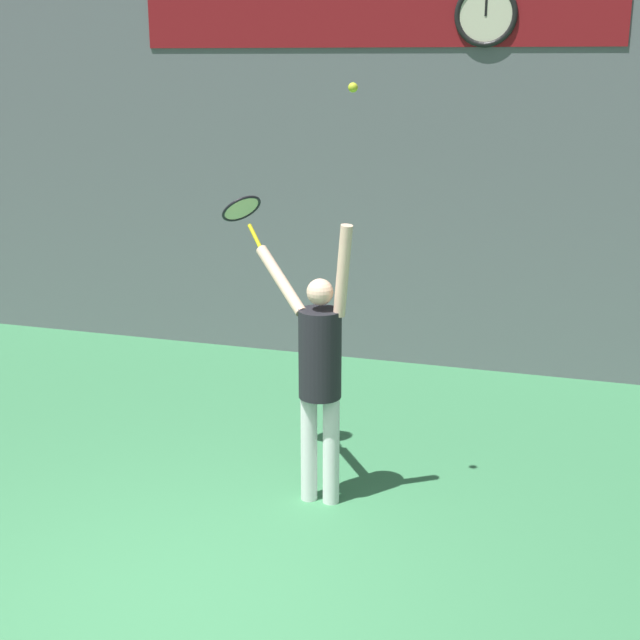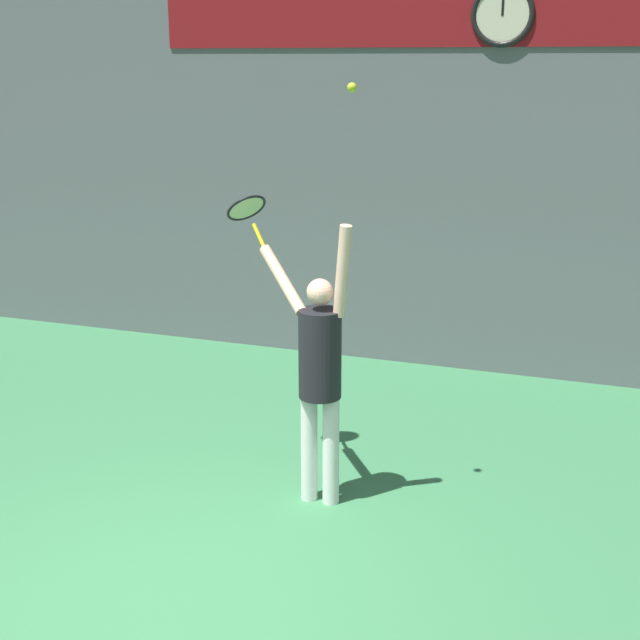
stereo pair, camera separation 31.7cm
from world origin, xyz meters
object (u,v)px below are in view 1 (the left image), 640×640
tennis_racket (242,211)px  tennis_ball (353,87)px  scoreboard_clock (486,15)px  tennis_player (319,366)px

tennis_racket → tennis_ball: size_ratio=6.62×
scoreboard_clock → tennis_racket: scoreboard_clock is taller
tennis_player → tennis_racket: tennis_racket is taller
scoreboard_clock → tennis_ball: (-0.45, -3.52, -0.62)m
tennis_player → tennis_racket: 1.43m
tennis_player → scoreboard_clock: bearing=78.3°
tennis_player → tennis_racket: bearing=147.6°
tennis_racket → tennis_ball: bearing=-28.5°
scoreboard_clock → tennis_player: 4.43m
tennis_player → tennis_ball: (0.26, -0.07, 2.06)m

